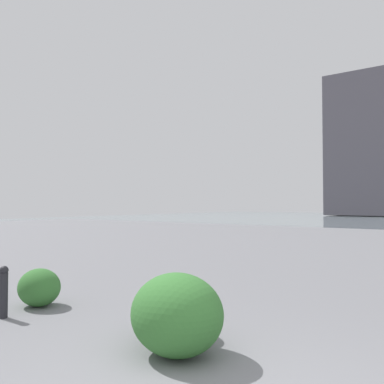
{
  "coord_description": "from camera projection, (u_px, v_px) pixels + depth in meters",
  "views": [
    {
      "loc": [
        -1.63,
        2.66,
        1.71
      ],
      "look_at": [
        5.34,
        -7.11,
        2.07
      ],
      "focal_mm": 37.01,
      "sensor_mm": 36.0,
      "label": 1
    }
  ],
  "objects": [
    {
      "name": "building_slab",
      "position": [
        380.0,
        147.0,
        61.49
      ],
      "size": [
        13.72,
        12.71,
        21.25
      ],
      "color": "#5B5660",
      "rests_on": "ground"
    },
    {
      "name": "bollard_near",
      "position": [
        4.0,
        291.0,
        5.92
      ],
      "size": [
        0.13,
        0.13,
        0.78
      ],
      "color": "#232328",
      "rests_on": "ground"
    },
    {
      "name": "shrub_low",
      "position": [
        173.0,
        310.0,
        5.12
      ],
      "size": [
        0.78,
        0.7,
        0.66
      ],
      "color": "#2D6628",
      "rests_on": "ground"
    },
    {
      "name": "shrub_wide",
      "position": [
        177.0,
        314.0,
        4.45
      ],
      "size": [
        1.09,
        0.98,
        0.93
      ],
      "color": "#387533",
      "rests_on": "ground"
    },
    {
      "name": "shrub_tall",
      "position": [
        39.0,
        287.0,
        6.6
      ],
      "size": [
        0.74,
        0.66,
        0.63
      ],
      "color": "#387533",
      "rests_on": "ground"
    }
  ]
}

